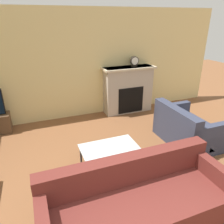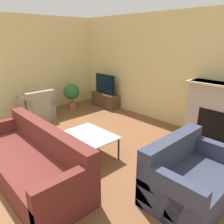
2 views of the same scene
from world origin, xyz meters
TOP-DOWN VIEW (x-y plane):
  - wall_back at (0.00, 4.62)m, footprint 8.76×0.06m
  - fireplace at (1.69, 4.38)m, footprint 1.44×0.46m
  - couch_sectional at (0.23, 1.01)m, footprint 2.39×0.88m
  - couch_loveseat at (2.11, 2.40)m, footprint 0.88×1.30m
  - coffee_table at (0.30, 2.11)m, footprint 0.97×0.67m
  - mantel_clock at (1.85, 4.38)m, footprint 0.23×0.07m

SIDE VIEW (x-z plane):
  - couch_sectional at x=0.23m, z-range -0.12..0.70m
  - couch_loveseat at x=2.11m, z-range -0.12..0.70m
  - coffee_table at x=0.30m, z-range 0.18..0.61m
  - fireplace at x=1.69m, z-range 0.03..1.29m
  - wall_back at x=0.00m, z-range 0.00..2.70m
  - mantel_clock at x=1.85m, z-range 1.26..1.53m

